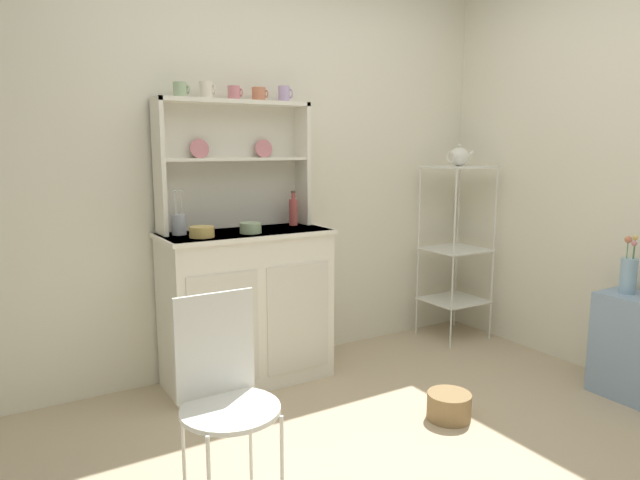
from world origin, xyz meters
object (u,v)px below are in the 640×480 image
Objects in this scene: flower_vase at (629,274)px; jam_bottle at (293,211)px; hutch_cabinet at (247,305)px; floor_basket at (449,406)px; bakers_rack at (456,237)px; porcelain_teapot at (459,157)px; cup_sage_0 at (180,90)px; bowl_mixing_large at (202,232)px; hutch_shelf_unit at (232,155)px; wire_chair at (224,386)px; utensil_jar at (179,224)px.

jam_bottle is at bearing 135.98° from flower_vase.
floor_basket is (0.68, -0.98, -0.39)m from hutch_cabinet.
porcelain_teapot is at bearing 180.00° from bakers_rack.
floor_basket is 1.81m from porcelain_teapot.
cup_sage_0 is 0.64× the size of bowl_mixing_large.
bakers_rack is (1.61, -0.05, 0.28)m from hutch_cabinet.
floor_basket is 1.05× the size of jam_bottle.
porcelain_teapot is (1.89, 0.02, 0.38)m from bowl_mixing_large.
hutch_cabinet is 0.88m from hutch_shelf_unit.
bowl_mixing_large is (0.03, -0.20, -0.75)m from cup_sage_0.
wire_chair is 9.86× the size of cup_sage_0.
utensil_jar is at bearing -138.40° from cup_sage_0.
floor_basket is at bearing -134.95° from porcelain_teapot.
utensil_jar is (-0.36, 0.08, 0.50)m from hutch_cabinet.
jam_bottle is at bearing 173.83° from porcelain_teapot.
hutch_shelf_unit is 0.54m from bowl_mixing_large.
floor_basket is 1.73m from utensil_jar.
floor_basket is (0.68, -1.14, -1.26)m from hutch_shelf_unit.
utensil_jar reaches higher than wire_chair.
jam_bottle is at bearing 36.22° from wire_chair.
utensil_jar is (-0.08, 0.15, 0.03)m from bowl_mixing_large.
bakers_rack is 9.27× the size of bowl_mixing_large.
hutch_shelf_unit reaches higher than jam_bottle.
floor_basket is 1.25m from flower_vase.
utensil_jar reaches higher than bowl_mixing_large.
bakers_rack reaches higher than hutch_cabinet.
porcelain_teapot is (1.61, -0.21, -0.02)m from hutch_shelf_unit.
utensil_jar reaches higher than floor_basket.
wire_chair is 1.35m from floor_basket.
hutch_shelf_unit is 0.73× the size of bakers_rack.
porcelain_teapot reaches higher than flower_vase.
bowl_mixing_large is at bearing -165.54° from hutch_cabinet.
bowl_mixing_large is at bearing -179.25° from porcelain_teapot.
cup_sage_0 reaches higher than hutch_shelf_unit.
bakers_rack is 5.56× the size of floor_basket.
cup_sage_0 is (-0.99, 1.10, 1.61)m from floor_basket.
utensil_jar is (-0.72, -0.01, -0.03)m from jam_bottle.
floor_basket is at bearing -73.36° from jam_bottle.
cup_sage_0 is (-0.31, -0.04, 0.35)m from hutch_shelf_unit.
hutch_shelf_unit is at bearing 172.49° from bakers_rack.
hutch_shelf_unit reaches higher than floor_basket.
flower_vase is (2.04, -1.36, -0.99)m from cup_sage_0.
utensil_jar is at bearing 167.89° from hutch_cabinet.
hutch_cabinet is 0.62m from utensil_jar.
bakers_rack reaches higher than flower_vase.
floor_basket is 0.90× the size of utensil_jar.
bakers_rack is 1.20m from flower_vase.
bakers_rack is at bearing -3.66° from utensil_jar.
wire_chair is 3.43× the size of utensil_jar.
bakers_rack is 1.90m from bowl_mixing_large.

